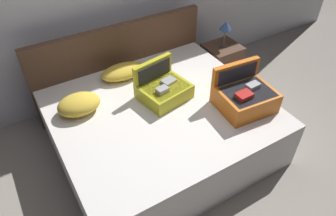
{
  "coord_description": "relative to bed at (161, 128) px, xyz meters",
  "views": [
    {
      "loc": [
        -1.14,
        -1.64,
        2.56
      ],
      "look_at": [
        0.0,
        0.26,
        0.64
      ],
      "focal_mm": 33.61,
      "sensor_mm": 36.0,
      "label": 1
    }
  ],
  "objects": [
    {
      "name": "pillow_near_headboard",
      "position": [
        -0.69,
        0.36,
        0.36
      ],
      "size": [
        0.43,
        0.33,
        0.17
      ],
      "primitive_type": "ellipsoid",
      "rotation": [
        0.0,
        0.0,
        -0.05
      ],
      "color": "gold",
      "rests_on": "bed"
    },
    {
      "name": "table_lamp",
      "position": [
        1.3,
        0.66,
        0.52
      ],
      "size": [
        0.15,
        0.15,
        0.34
      ],
      "color": "#3F3833",
      "rests_on": "nightstand"
    },
    {
      "name": "headboard",
      "position": [
        0.0,
        0.95,
        0.24
      ],
      "size": [
        2.09,
        0.08,
        1.01
      ],
      "primitive_type": "cube",
      "color": "#4C3323",
      "rests_on": "ground"
    },
    {
      "name": "hard_case_large",
      "position": [
        0.71,
        -0.39,
        0.4
      ],
      "size": [
        0.55,
        0.49,
        0.4
      ],
      "rotation": [
        0.0,
        0.0,
        -0.09
      ],
      "color": "#D16619",
      "rests_on": "bed"
    },
    {
      "name": "pillow_center_head",
      "position": [
        -0.09,
        0.67,
        0.34
      ],
      "size": [
        0.5,
        0.28,
        0.14
      ],
      "primitive_type": "ellipsoid",
      "rotation": [
        0.0,
        0.0,
        -0.01
      ],
      "color": "gold",
      "rests_on": "bed"
    },
    {
      "name": "ground_plane",
      "position": [
        0.0,
        -0.4,
        -0.27
      ],
      "size": [
        12.0,
        12.0,
        0.0
      ],
      "primitive_type": "plane",
      "color": "gray"
    },
    {
      "name": "hard_case_medium",
      "position": [
        0.11,
        0.14,
        0.37
      ],
      "size": [
        0.53,
        0.48,
        0.35
      ],
      "rotation": [
        0.0,
        0.0,
        0.18
      ],
      "color": "gold",
      "rests_on": "bed"
    },
    {
      "name": "bed",
      "position": [
        0.0,
        0.0,
        0.0
      ],
      "size": [
        2.05,
        1.82,
        0.54
      ],
      "primitive_type": "cube",
      "color": "silver",
      "rests_on": "ground"
    },
    {
      "name": "nightstand",
      "position": [
        1.3,
        0.66,
        -0.01
      ],
      "size": [
        0.44,
        0.4,
        0.52
      ],
      "primitive_type": "cube",
      "color": "#4C3323",
      "rests_on": "ground"
    }
  ]
}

